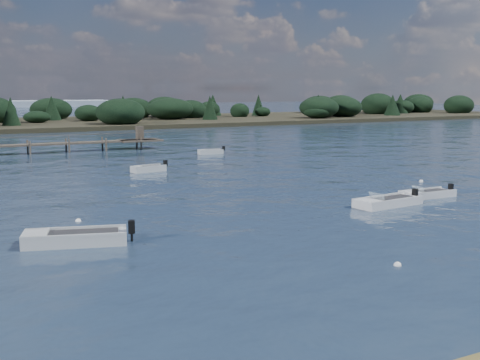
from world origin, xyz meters
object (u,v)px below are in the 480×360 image
tender_far_white (149,170)px  tender_far_grey_b (211,153)px  dinghy_mid_white_b (427,195)px  dinghy_mid_grey (75,240)px  dinghy_mid_white_a (388,203)px

tender_far_white → tender_far_grey_b: bearing=44.1°
dinghy_mid_white_b → tender_far_white: bearing=121.1°
tender_far_white → tender_far_grey_b: 15.20m
tender_far_white → tender_far_grey_b: (10.91, 10.58, -0.01)m
dinghy_mid_grey → tender_far_white: bearing=63.0°
dinghy_mid_grey → tender_far_white: dinghy_mid_grey is taller
dinghy_mid_grey → tender_far_white: size_ratio=1.53×
dinghy_mid_white_b → tender_far_grey_b: bearing=92.9°
tender_far_grey_b → dinghy_mid_white_a: 32.43m
dinghy_mid_white_a → dinghy_mid_white_b: dinghy_mid_white_a is taller
tender_far_grey_b → dinghy_mid_white_b: dinghy_mid_white_b is taller
tender_far_white → dinghy_mid_grey: bearing=-117.0°
tender_far_white → dinghy_mid_white_a: 23.20m
tender_far_white → dinghy_mid_white_a: (8.12, -21.73, -0.01)m
dinghy_mid_white_a → dinghy_mid_white_b: 4.49m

